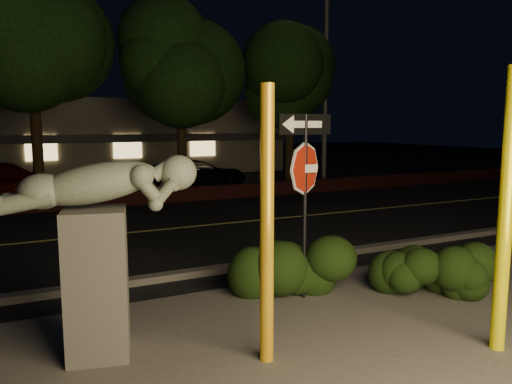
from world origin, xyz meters
TOP-DOWN VIEW (x-y plane):
  - ground at (0.00, 10.00)m, footprint 90.00×90.00m
  - patio at (0.00, -1.00)m, footprint 14.00×6.00m
  - road at (0.00, 7.00)m, footprint 80.00×8.00m
  - lane_marking at (0.00, 7.00)m, footprint 80.00×0.12m
  - curb at (0.00, 2.90)m, footprint 80.00×0.25m
  - brick_wall at (0.00, 11.30)m, footprint 40.00×0.35m
  - parking_lot at (0.00, 17.00)m, footprint 40.00×12.00m
  - building at (0.00, 24.99)m, footprint 22.00×10.20m
  - tree_far_b at (-2.50, 13.20)m, footprint 5.20×5.20m
  - tree_far_c at (2.50, 12.80)m, footprint 4.80×4.80m
  - tree_far_d at (7.50, 13.30)m, footprint 4.40×4.40m
  - yellow_pole_left at (-0.89, -0.55)m, footprint 0.16×0.16m
  - yellow_pole_right at (1.75, -1.54)m, footprint 0.17×0.17m
  - signpost at (0.60, 1.04)m, footprint 0.97×0.15m
  - sculpture at (-2.55, 0.43)m, footprint 2.21×1.05m
  - hedge_center at (0.48, 1.31)m, footprint 2.18×1.52m
  - hedge_right at (2.52, 0.49)m, footprint 1.60×0.93m
  - hedge_far_right at (2.99, -0.22)m, footprint 1.47×1.07m
  - streetlight at (8.88, 12.96)m, footprint 1.64×0.59m
  - parked_car_darkred at (-3.52, 13.39)m, footprint 5.24×2.90m
  - parked_car_dark at (3.23, 13.70)m, footprint 5.19×3.57m

SIDE VIEW (x-z plane):
  - ground at x=0.00m, z-range 0.00..0.00m
  - road at x=0.00m, z-range 0.00..0.01m
  - parking_lot at x=0.00m, z-range 0.00..0.01m
  - patio at x=0.00m, z-range 0.00..0.02m
  - lane_marking at x=0.00m, z-range 0.02..0.02m
  - curb at x=0.00m, z-range 0.00..0.12m
  - brick_wall at x=0.00m, z-range 0.00..0.50m
  - hedge_far_right at x=2.99m, z-range 0.00..0.93m
  - hedge_right at x=2.52m, z-range 0.00..1.02m
  - hedge_center at x=0.48m, z-range 0.00..1.04m
  - parked_car_dark at x=3.23m, z-range 0.00..1.32m
  - parked_car_darkred at x=-3.52m, z-range 0.00..1.44m
  - sculpture at x=-2.55m, z-range 0.28..2.64m
  - yellow_pole_left at x=-0.89m, z-range 0.00..3.16m
  - yellow_pole_right at x=1.75m, z-range 0.00..3.38m
  - building at x=0.00m, z-range 0.00..4.00m
  - signpost at x=0.60m, z-range 0.61..3.48m
  - tree_far_d at x=7.50m, z-range 1.71..9.13m
  - tree_far_c at x=2.50m, z-range 1.74..9.58m
  - tree_far_b at x=-2.50m, z-range 1.85..10.26m
  - streetlight at x=8.88m, z-range 1.05..12.09m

